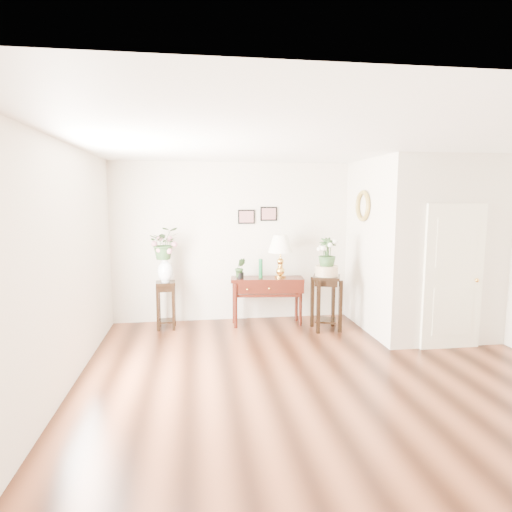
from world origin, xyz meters
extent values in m
cube|color=brown|center=(0.00, 0.00, 0.00)|extent=(6.00, 5.50, 0.02)
cube|color=white|center=(0.00, 0.00, 2.80)|extent=(6.00, 5.50, 0.02)
cube|color=silver|center=(0.00, 2.75, 1.40)|extent=(6.00, 0.02, 2.80)
cube|color=silver|center=(0.00, -2.75, 1.40)|extent=(6.00, 0.02, 2.80)
cube|color=silver|center=(-3.00, 0.00, 1.40)|extent=(0.02, 5.50, 2.80)
cube|color=silver|center=(2.10, 1.77, 1.40)|extent=(1.80, 1.95, 2.80)
cube|color=white|center=(2.10, 0.78, 1.05)|extent=(0.90, 0.05, 2.10)
cube|color=black|center=(-0.65, 2.73, 1.85)|extent=(0.30, 0.02, 0.25)
cube|color=black|center=(-0.25, 2.73, 1.90)|extent=(0.30, 0.02, 0.25)
torus|color=#A9903D|center=(1.16, 1.90, 2.05)|extent=(0.07, 0.51, 0.51)
cube|color=black|center=(-0.34, 2.32, 0.41)|extent=(1.27, 0.54, 0.82)
cube|color=gold|center=(-0.11, 2.32, 1.17)|extent=(0.51, 0.51, 0.74)
cylinder|color=#0E5027|center=(-0.46, 2.32, 0.99)|extent=(0.09, 0.09, 0.33)
imported|color=#2A4B24|center=(-0.81, 2.32, 0.99)|extent=(0.19, 0.16, 0.33)
cube|color=black|center=(-2.06, 2.31, 0.40)|extent=(0.33, 0.33, 0.80)
imported|color=#2A4B24|center=(-2.06, 2.31, 1.47)|extent=(0.55, 0.50, 0.54)
cube|color=black|center=(0.57, 1.89, 0.45)|extent=(0.55, 0.55, 0.91)
cylinder|color=#B8AD97|center=(0.57, 1.89, 0.99)|extent=(0.46, 0.46, 0.17)
imported|color=#2A4B24|center=(0.57, 1.89, 1.28)|extent=(0.30, 0.30, 0.51)
camera|label=1|loc=(-1.55, -4.79, 2.16)|focal=30.00mm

